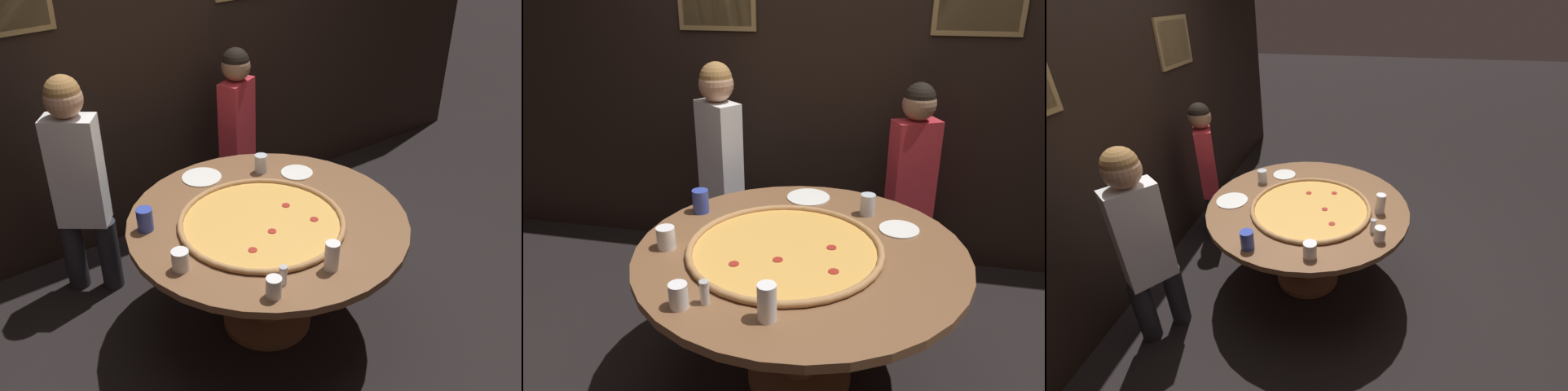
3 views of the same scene
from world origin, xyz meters
The scene contains 14 objects.
ground_plane centered at (0.00, 0.00, 0.00)m, with size 24.00×24.00×0.00m, color black.
back_wall centered at (0.00, 1.35, 1.30)m, with size 6.40×0.08×2.60m.
dining_table centered at (0.00, 0.00, 0.60)m, with size 1.50×1.50×0.74m.
giant_pizza centered at (-0.07, -0.03, 0.75)m, with size 0.89×0.89×0.03m.
drink_cup_centre_back centered at (-0.36, -0.53, 0.79)m, with size 0.07×0.07×0.10m, color white.
drink_cup_near_right centered at (-0.58, 0.28, 0.80)m, with size 0.08×0.08×0.12m, color #384CB7.
drink_cup_front_edge centered at (-0.60, -0.12, 0.79)m, with size 0.08×0.08×0.10m, color white.
drink_cup_far_right centered at (-0.03, -0.53, 0.81)m, with size 0.07×0.07×0.15m, color white.
drink_cup_beside_pizza centered at (0.27, 0.43, 0.80)m, with size 0.08×0.08×0.11m, color silver.
white_plate_far_back centered at (0.43, 0.28, 0.74)m, with size 0.19×0.19×0.01m, color white.
white_plate_left_side centered at (-0.06, 0.58, 0.74)m, with size 0.24×0.24×0.01m, color white.
condiment_shaker centered at (-0.28, -0.49, 0.79)m, with size 0.04×0.04×0.10m.
diner_far_right centered at (0.51, 1.03, 0.75)m, with size 0.35×0.25×1.32m.
diner_side_right centered at (-0.69, 0.92, 0.80)m, with size 0.36×0.32×1.41m.
Camera 2 is at (0.35, -1.98, 1.87)m, focal length 35.00 mm.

